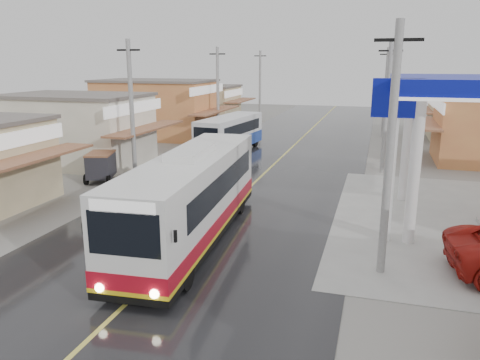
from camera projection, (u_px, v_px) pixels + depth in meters
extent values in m
plane|color=slate|center=(185.00, 249.00, 17.44)|extent=(120.00, 120.00, 0.00)
cube|color=black|center=(273.00, 165.00, 31.38)|extent=(12.00, 90.00, 0.02)
cube|color=#D8CC4C|center=(273.00, 165.00, 31.37)|extent=(0.15, 90.00, 0.01)
cylinder|color=white|center=(407.00, 146.00, 22.92)|extent=(0.44, 0.44, 5.50)
cylinder|color=white|center=(414.00, 173.00, 17.35)|extent=(0.44, 0.44, 5.50)
cube|color=white|center=(392.00, 166.00, 17.51)|extent=(0.25, 0.25, 6.00)
cube|color=#0A1394|center=(398.00, 98.00, 16.89)|extent=(1.80, 0.30, 1.40)
cube|color=silver|center=(192.00, 192.00, 17.83)|extent=(3.16, 11.55, 2.80)
cube|color=black|center=(193.00, 229.00, 18.20)|extent=(3.18, 11.57, 0.29)
cube|color=#A10D1D|center=(193.00, 218.00, 18.08)|extent=(3.20, 11.59, 0.52)
cube|color=gold|center=(193.00, 225.00, 18.16)|extent=(3.21, 11.60, 0.13)
cube|color=black|center=(195.00, 181.00, 18.21)|extent=(3.04, 9.18, 0.95)
cube|color=black|center=(124.00, 234.00, 12.38)|extent=(2.08, 0.26, 1.24)
cube|color=black|center=(228.00, 154.00, 23.08)|extent=(2.08, 0.26, 1.05)
cube|color=white|center=(122.00, 207.00, 12.20)|extent=(1.88, 0.25, 0.33)
cube|color=silver|center=(191.00, 152.00, 17.45)|extent=(1.34, 2.92, 0.29)
cylinder|color=black|center=(121.00, 267.00, 14.62)|extent=(0.40, 1.07, 1.05)
cylinder|color=black|center=(184.00, 273.00, 14.18)|extent=(0.40, 1.07, 1.05)
cylinder|color=black|center=(196.00, 199.00, 21.81)|extent=(0.40, 1.07, 1.05)
cylinder|color=black|center=(239.00, 202.00, 21.38)|extent=(0.40, 1.07, 1.05)
sphere|color=#FFF2CC|center=(100.00, 288.00, 12.89)|extent=(0.28, 0.28, 0.27)
sphere|color=#FFF2CC|center=(155.00, 294.00, 12.54)|extent=(0.28, 0.28, 0.27)
cube|color=black|center=(84.00, 229.00, 12.91)|extent=(0.09, 0.09, 0.33)
cube|color=black|center=(175.00, 236.00, 12.35)|extent=(0.09, 0.09, 0.33)
cube|color=silver|center=(230.00, 131.00, 35.68)|extent=(3.05, 8.31, 2.25)
cube|color=#1C3B9E|center=(230.00, 141.00, 35.87)|extent=(3.09, 8.35, 0.90)
cube|color=black|center=(230.00, 127.00, 35.60)|extent=(2.94, 6.97, 0.81)
cube|color=black|center=(206.00, 135.00, 32.02)|extent=(1.87, 0.33, 0.99)
cylinder|color=black|center=(201.00, 152.00, 33.75)|extent=(0.37, 0.93, 0.90)
cylinder|color=black|center=(226.00, 153.00, 33.02)|extent=(0.37, 0.93, 0.90)
cylinder|color=black|center=(234.00, 140.00, 38.90)|extent=(0.37, 0.93, 0.90)
cylinder|color=black|center=(255.00, 141.00, 38.17)|extent=(0.37, 0.93, 0.90)
imported|color=black|center=(184.00, 176.00, 26.49)|extent=(1.06, 1.92, 0.96)
imported|color=#256F32|center=(182.00, 165.00, 26.12)|extent=(0.66, 0.51, 1.59)
cube|color=#26262D|center=(101.00, 165.00, 27.00)|extent=(1.86, 2.31, 1.30)
cube|color=brown|center=(100.00, 153.00, 26.82)|extent=(1.93, 2.38, 0.10)
cylinder|color=black|center=(86.00, 179.00, 26.46)|extent=(0.36, 0.63, 0.60)
cylinder|color=black|center=(93.00, 174.00, 27.82)|extent=(0.36, 0.63, 0.60)
cylinder|color=black|center=(109.00, 180.00, 26.30)|extent=(0.30, 0.61, 0.60)
torus|color=black|center=(101.00, 200.00, 23.19)|extent=(0.79, 0.79, 0.20)
torus|color=black|center=(101.00, 196.00, 23.14)|extent=(0.79, 0.79, 0.20)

